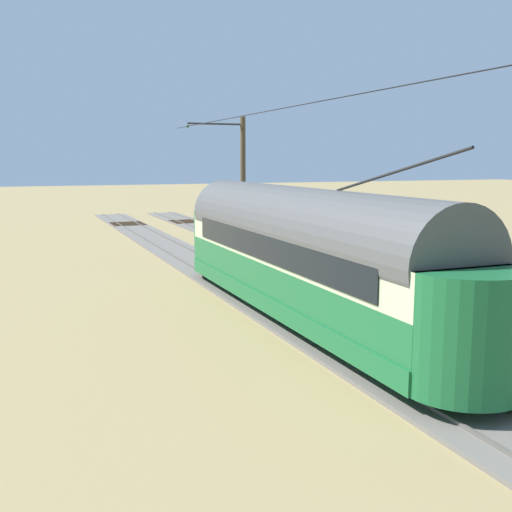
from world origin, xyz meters
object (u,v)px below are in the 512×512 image
at_px(catenary_pole_foreground, 241,184).
at_px(track_end_bumper, 278,248).
at_px(switch_stand, 348,255).
at_px(vintage_streetcar, 301,251).

relative_size(catenary_pole_foreground, track_end_bumper, 4.09).
bearing_deg(switch_stand, catenary_pole_foreground, -59.80).
bearing_deg(switch_stand, track_end_bumper, -76.48).
bearing_deg(track_end_bumper, switch_stand, 103.52).
xyz_separation_m(catenary_pole_foreground, track_end_bumper, (-2.00, 0.30, -3.47)).
distance_m(switch_stand, track_end_bumper, 5.50).
bearing_deg(vintage_streetcar, switch_stand, -129.36).
bearing_deg(catenary_pole_foreground, vintage_streetcar, 77.63).
xyz_separation_m(vintage_streetcar, catenary_pole_foreground, (-2.89, -13.16, 1.60)).
relative_size(catenary_pole_foreground, switch_stand, 5.97).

